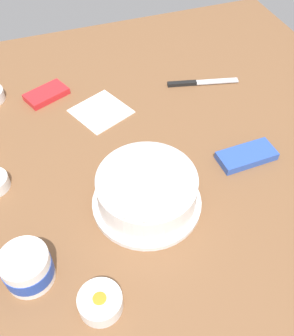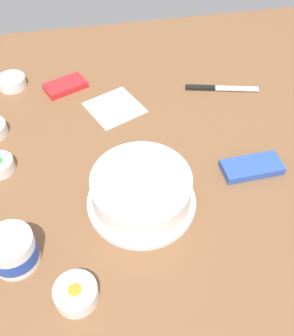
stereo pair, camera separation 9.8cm
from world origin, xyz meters
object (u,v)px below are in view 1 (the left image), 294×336
object	(u,v)px
candy_box_lower	(46,94)
candy_box_upper	(247,156)
spreading_knife	(196,83)
frosted_cake	(147,190)
sprinkle_bowl_orange	(100,302)
paper_napkin	(101,111)
frosting_tub	(27,267)

from	to	relation	value
candy_box_lower	candy_box_upper	distance (m)	0.65
spreading_knife	frosted_cake	bearing A→B (deg)	52.17
sprinkle_bowl_orange	candy_box_lower	distance (m)	0.72
paper_napkin	frosted_cake	bearing A→B (deg)	92.77
sprinkle_bowl_orange	candy_box_lower	bearing A→B (deg)	-90.83
spreading_knife	candy_box_upper	xyz separation A→B (m)	(0.01, 0.35, 0.01)
candy_box_upper	frosting_tub	bearing A→B (deg)	12.07
spreading_knife	candy_box_upper	distance (m)	0.35
sprinkle_bowl_orange	candy_box_upper	distance (m)	0.55
spreading_knife	candy_box_lower	bearing A→B (deg)	-11.45
frosted_cake	candy_box_upper	world-z (taller)	frosted_cake
candy_box_upper	paper_napkin	distance (m)	0.46
sprinkle_bowl_orange	candy_box_upper	xyz separation A→B (m)	(-0.48, -0.27, -0.01)
sprinkle_bowl_orange	paper_napkin	bearing A→B (deg)	-104.72
frosting_tub	candy_box_lower	world-z (taller)	frosting_tub
frosted_cake	frosting_tub	world-z (taller)	frosted_cake
candy_box_lower	frosted_cake	bearing A→B (deg)	84.65
paper_napkin	spreading_knife	bearing A→B (deg)	-174.47
frosting_tub	paper_napkin	distance (m)	0.55
sprinkle_bowl_orange	candy_box_lower	xyz separation A→B (m)	(-0.01, -0.72, -0.01)
spreading_knife	sprinkle_bowl_orange	world-z (taller)	sprinkle_bowl_orange
frosted_cake	sprinkle_bowl_orange	world-z (taller)	frosted_cake
sprinkle_bowl_orange	paper_napkin	world-z (taller)	sprinkle_bowl_orange
frosting_tub	sprinkle_bowl_orange	size ratio (longest dim) A/B	1.16
candy_box_lower	candy_box_upper	size ratio (longest dim) A/B	0.83
frosted_cake	paper_napkin	world-z (taller)	frosted_cake
frosted_cake	sprinkle_bowl_orange	bearing A→B (deg)	50.98
frosted_cake	sprinkle_bowl_orange	size ratio (longest dim) A/B	2.97
frosting_tub	candy_box_lower	bearing A→B (deg)	-102.53
spreading_knife	paper_napkin	world-z (taller)	spreading_knife
frosting_tub	sprinkle_bowl_orange	world-z (taller)	frosting_tub
candy_box_lower	sprinkle_bowl_orange	bearing A→B (deg)	65.99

